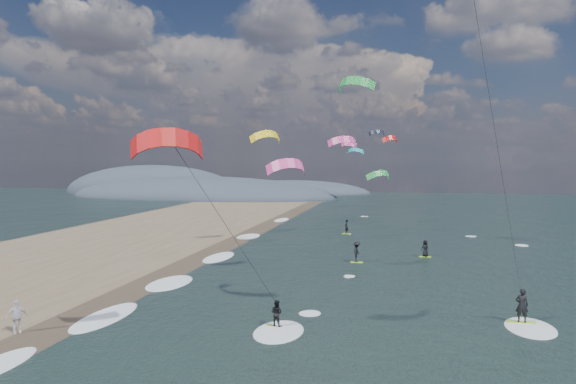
# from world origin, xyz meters

# --- Properties ---
(ground) EXTENTS (260.00, 260.00, 0.00)m
(ground) POSITION_xyz_m (0.00, 0.00, 0.00)
(ground) COLOR black
(ground) RESTS_ON ground
(wet_sand_strip) EXTENTS (3.00, 240.00, 0.00)m
(wet_sand_strip) POSITION_xyz_m (-12.00, 10.00, 0.00)
(wet_sand_strip) COLOR #382D23
(wet_sand_strip) RESTS_ON ground
(coastal_hills) EXTENTS (80.00, 41.00, 15.00)m
(coastal_hills) POSITION_xyz_m (-44.84, 107.86, 0.00)
(coastal_hills) COLOR #3D4756
(coastal_hills) RESTS_ON ground
(kitesurfer_near_a) EXTENTS (8.10, 9.30, 19.87)m
(kitesurfer_near_a) POSITION_xyz_m (9.51, 4.57, 15.62)
(kitesurfer_near_a) COLOR #AEF22A
(kitesurfer_near_a) RESTS_ON ground
(kitesurfer_near_b) EXTENTS (6.83, 8.69, 11.36)m
(kitesurfer_near_b) POSITION_xyz_m (-2.64, 2.05, 6.68)
(kitesurfer_near_b) COLOR #AEF22A
(kitesurfer_near_b) RESTS_ON ground
(far_kitesurfers) EXTENTS (9.91, 19.52, 1.85)m
(far_kitesurfers) POSITION_xyz_m (3.14, 30.46, 0.89)
(far_kitesurfers) COLOR #AEF22A
(far_kitesurfers) RESTS_ON ground
(bg_kite_field) EXTENTS (14.79, 76.23, 10.50)m
(bg_kite_field) POSITION_xyz_m (-0.36, 52.64, 11.67)
(bg_kite_field) COLOR black
(bg_kite_field) RESTS_ON ground
(shoreline_surf) EXTENTS (2.40, 79.40, 0.11)m
(shoreline_surf) POSITION_xyz_m (-10.80, 14.75, 0.00)
(shoreline_surf) COLOR white
(shoreline_surf) RESTS_ON ground
(beach_walker) EXTENTS (1.03, 1.03, 1.76)m
(beach_walker) POSITION_xyz_m (-13.52, 2.33, 0.88)
(beach_walker) COLOR silver
(beach_walker) RESTS_ON ground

